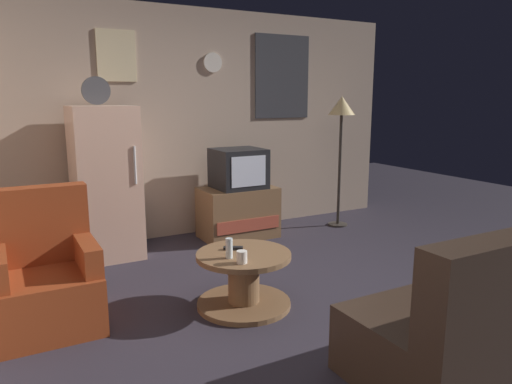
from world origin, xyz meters
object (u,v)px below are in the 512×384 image
object	(u,v)px
fridge	(106,183)
remote_control	(233,248)
crt_tv	(238,168)
couch	(497,319)
tv_stand	(238,212)
mug_ceramic_white	(242,257)
armchair	(45,279)
coffee_table	(244,280)
standing_lamp	(341,116)
wine_glass	(229,248)

from	to	relation	value
fridge	remote_control	distance (m)	1.74
crt_tv	couch	xyz separation A→B (m)	(0.10, -3.16, -0.48)
tv_stand	mug_ceramic_white	bearing A→B (deg)	-115.70
armchair	coffee_table	bearing A→B (deg)	-16.24
standing_lamp	armchair	bearing A→B (deg)	-161.72
tv_stand	armchair	distance (m)	2.50
mug_ceramic_white	armchair	xyz separation A→B (m)	(-1.24, 0.59, -0.14)
crt_tv	coffee_table	xyz separation A→B (m)	(-0.80, -1.68, -0.58)
fridge	tv_stand	xyz separation A→B (m)	(1.44, -0.03, -0.47)
coffee_table	mug_ceramic_white	bearing A→B (deg)	-120.15
fridge	mug_ceramic_white	size ratio (longest dim) A/B	19.67
fridge	remote_control	size ratio (longest dim) A/B	11.80
fridge	armchair	world-z (taller)	fridge
tv_stand	couch	size ratio (longest dim) A/B	0.49
couch	crt_tv	bearing A→B (deg)	91.88
crt_tv	mug_ceramic_white	distance (m)	2.11
standing_lamp	remote_control	bearing A→B (deg)	-146.37
fridge	couch	distance (m)	3.57
tv_stand	crt_tv	bearing A→B (deg)	-7.02
crt_tv	mug_ceramic_white	xyz separation A→B (m)	(-0.91, -1.88, -0.32)
coffee_table	wine_glass	xyz separation A→B (m)	(-0.15, -0.06, 0.29)
standing_lamp	coffee_table	distance (m)	2.86
coffee_table	mug_ceramic_white	xyz separation A→B (m)	(-0.11, -0.20, 0.26)
tv_stand	couch	distance (m)	3.16
remote_control	tv_stand	bearing A→B (deg)	89.82
standing_lamp	remote_control	xyz separation A→B (m)	(-2.15, -1.43, -0.92)
mug_ceramic_white	armchair	distance (m)	1.38
wine_glass	mug_ceramic_white	bearing A→B (deg)	-76.94
fridge	wine_glass	bearing A→B (deg)	-74.00
coffee_table	remote_control	world-z (taller)	remote_control
crt_tv	coffee_table	world-z (taller)	crt_tv
standing_lamp	couch	xyz separation A→B (m)	(-1.21, -3.02, -1.05)
tv_stand	armchair	xyz separation A→B (m)	(-2.14, -1.29, 0.05)
wine_glass	couch	distance (m)	1.78
tv_stand	mug_ceramic_white	size ratio (longest dim) A/B	9.33
wine_glass	fridge	bearing A→B (deg)	106.00
couch	remote_control	bearing A→B (deg)	120.53
tv_stand	wine_glass	bearing A→B (deg)	-118.33
fridge	coffee_table	bearing A→B (deg)	-69.11
armchair	couch	bearing A→B (deg)	-39.66
tv_stand	coffee_table	world-z (taller)	tv_stand
remote_control	armchair	xyz separation A→B (m)	(-1.32, 0.28, -0.10)
tv_stand	armchair	size ratio (longest dim) A/B	0.88
coffee_table	couch	xyz separation A→B (m)	(0.90, -1.48, 0.10)
remote_control	wine_glass	bearing A→B (deg)	-96.61
fridge	crt_tv	bearing A→B (deg)	-1.07
fridge	tv_stand	bearing A→B (deg)	-1.04
fridge	standing_lamp	distance (m)	2.84
remote_control	couch	size ratio (longest dim) A/B	0.09
standing_lamp	coffee_table	size ratio (longest dim) A/B	2.21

